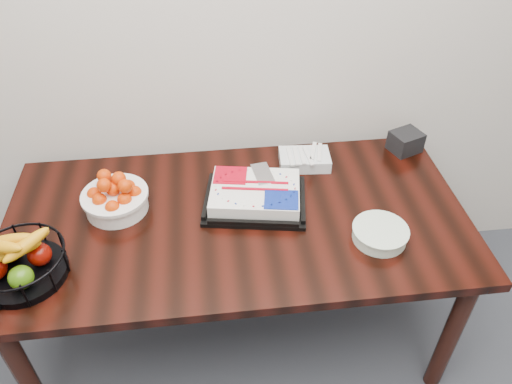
{
  "coord_description": "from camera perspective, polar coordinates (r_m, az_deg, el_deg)",
  "views": [
    {
      "loc": [
        -0.09,
        0.58,
        2.08
      ],
      "look_at": [
        0.08,
        2.04,
        0.83
      ],
      "focal_mm": 35.0,
      "sensor_mm": 36.0,
      "label": 1
    }
  ],
  "objects": [
    {
      "name": "napkin_box",
      "position": [
        2.36,
        16.72,
        5.55
      ],
      "size": [
        0.16,
        0.15,
        0.09
      ],
      "primitive_type": "cube",
      "rotation": [
        0.0,
        0.0,
        0.37
      ],
      "color": "black",
      "rests_on": "table"
    },
    {
      "name": "cake_tray",
      "position": [
        1.98,
        -0.1,
        -0.37
      ],
      "size": [
        0.45,
        0.38,
        0.08
      ],
      "color": "black",
      "rests_on": "table"
    },
    {
      "name": "fruit_basket",
      "position": [
        1.86,
        -25.38,
        -7.26
      ],
      "size": [
        0.31,
        0.31,
        0.16
      ],
      "color": "black",
      "rests_on": "table"
    },
    {
      "name": "fork_bag",
      "position": [
        2.19,
        5.55,
        3.77
      ],
      "size": [
        0.23,
        0.16,
        0.06
      ],
      "color": "silver",
      "rests_on": "table"
    },
    {
      "name": "table",
      "position": [
        2.01,
        -2.19,
        -4.54
      ],
      "size": [
        1.8,
        0.9,
        0.75
      ],
      "color": "black",
      "rests_on": "ground"
    },
    {
      "name": "tangerine_bowl",
      "position": [
        2.01,
        -15.85,
        -0.38
      ],
      "size": [
        0.26,
        0.26,
        0.16
      ],
      "color": "white",
      "rests_on": "table"
    },
    {
      "name": "plate_stack",
      "position": [
        1.9,
        13.97,
        -4.65
      ],
      "size": [
        0.21,
        0.21,
        0.05
      ],
      "color": "white",
      "rests_on": "table"
    }
  ]
}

